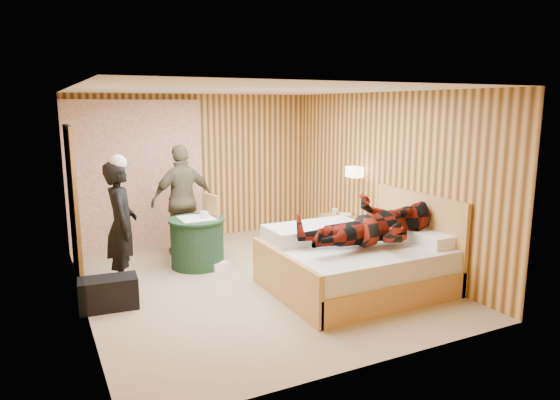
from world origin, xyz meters
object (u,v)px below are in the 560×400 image
round_table (197,242)px  duffel_bag (109,293)px  nightstand (339,231)px  chair_near (204,224)px  woman_standing (121,226)px  man_at_table (183,200)px  bed (358,262)px  chair_far (185,221)px  wall_lamp (355,172)px  man_on_bed (373,214)px

round_table → duffel_bag: size_ratio=1.25×
nightstand → chair_near: bearing=173.5°
woman_standing → man_at_table: bearing=-37.2°
nightstand → man_at_table: man_at_table is taller
bed → woman_standing: 3.04m
nightstand → man_at_table: bearing=160.9°
round_table → chair_near: bearing=39.7°
chair_far → man_at_table: (-0.01, 0.03, 0.32)m
nightstand → woman_standing: woman_standing is taller
chair_far → chair_near: bearing=-68.9°
wall_lamp → chair_far: (-2.38, 1.12, -0.76)m
wall_lamp → nightstand: wall_lamp is taller
nightstand → woman_standing: bearing=-175.3°
chair_near → wall_lamp: bearing=67.2°
bed → duffel_bag: (-2.97, 0.73, -0.15)m
chair_near → man_at_table: (-0.15, 0.56, 0.27)m
bed → round_table: bed is taller
round_table → man_on_bed: (1.62, -1.98, 0.65)m
bed → nightstand: bed is taller
nightstand → duffel_bag: 3.84m
round_table → woman_standing: bearing=-159.5°
nightstand → man_at_table: size_ratio=0.33×
wall_lamp → nightstand: 1.07m
chair_far → man_at_table: bearing=112.6°
bed → wall_lamp: bearing=57.9°
wall_lamp → man_on_bed: size_ratio=0.15×
wall_lamp → man_on_bed: (-0.77, -1.51, -0.28)m
chair_far → woman_standing: bearing=-129.8°
wall_lamp → chair_far: 2.74m
nightstand → chair_far: size_ratio=0.61×
bed → man_at_table: man_at_table is taller
woman_standing → man_at_table: size_ratio=0.95×
bed → man_on_bed: size_ratio=1.22×
woman_standing → man_on_bed: size_ratio=0.93×
chair_near → duffel_bag: 1.95m
round_table → chair_far: bearing=89.2°
bed → round_table: bearing=132.2°
duffel_bag → man_at_table: bearing=56.1°
round_table → man_at_table: man_at_table is taller
duffel_bag → man_at_table: man_at_table is taller
woman_standing → man_at_table: man_at_table is taller
duffel_bag → woman_standing: bearing=70.6°
woman_standing → man_on_bed: man_on_bed is taller
chair_near → man_at_table: size_ratio=0.60×
wall_lamp → man_on_bed: bearing=-117.1°
chair_near → man_at_table: bearing=-173.3°
wall_lamp → chair_near: bearing=165.3°
chair_far → duffel_bag: (-1.39, -1.68, -0.36)m
wall_lamp → woman_standing: bearing=179.1°
wall_lamp → chair_near: size_ratio=0.25×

